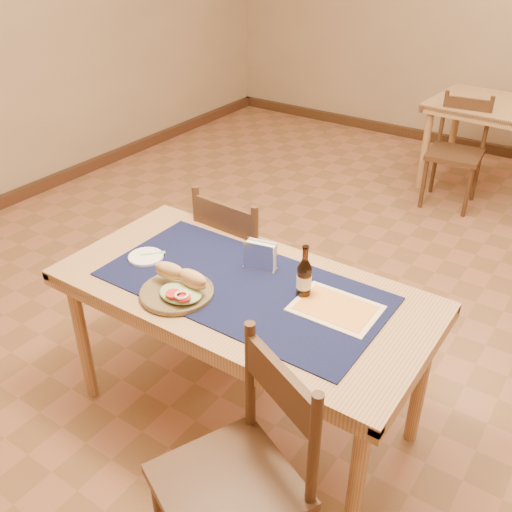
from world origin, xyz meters
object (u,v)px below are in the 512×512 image
Objects in this scene: main_table at (243,302)px; sandwich_plate at (179,288)px; chair_main_near at (240,477)px; chair_main_far at (244,263)px; beer_bottle at (304,277)px; napkin_holder at (260,256)px.

sandwich_plate is at bearing -130.76° from main_table.
chair_main_far is at bearing 124.64° from chair_main_near.
chair_main_far is (-0.35, 0.50, -0.18)m from main_table.
chair_main_near reaches higher than chair_main_far.
chair_main_far reaches higher than main_table.
beer_bottle is (0.60, -0.42, 0.35)m from chair_main_far.
beer_bottle is (0.42, 0.29, 0.05)m from sandwich_plate.
chair_main_near is 3.10× the size of sandwich_plate.
chair_main_far is 1.36m from chair_main_near.
chair_main_far is at bearing 103.99° from sandwich_plate.
beer_bottle is 1.47× the size of napkin_holder.
beer_bottle is at bearing -15.00° from napkin_holder.
chair_main_near is (0.77, -1.12, 0.01)m from chair_main_far.
chair_main_far reaches higher than sandwich_plate.
beer_bottle reaches higher than napkin_holder.
sandwich_plate is at bearing -114.12° from napkin_holder.
napkin_holder reaches higher than sandwich_plate.
chair_main_far reaches higher than napkin_holder.
napkin_holder is (0.34, -0.35, 0.33)m from chair_main_far.
chair_main_near is 0.80m from beer_bottle.
chair_main_near is 4.12× the size of beer_bottle.
sandwich_plate is 1.33× the size of beer_bottle.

